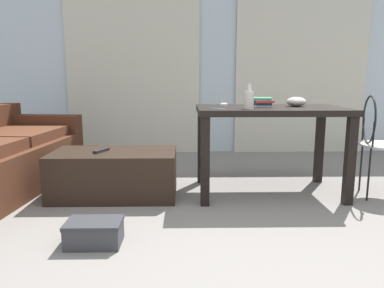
# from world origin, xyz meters

# --- Properties ---
(ground_plane) EXTENTS (8.04, 8.04, 0.00)m
(ground_plane) POSITION_xyz_m (0.00, 1.27, 0.00)
(ground_plane) COLOR gray
(wall_back) EXTENTS (5.92, 0.10, 2.58)m
(wall_back) POSITION_xyz_m (0.00, 3.35, 1.29)
(wall_back) COLOR silver
(wall_back) RESTS_ON ground
(curtains) EXTENTS (4.05, 0.03, 2.35)m
(curtains) POSITION_xyz_m (0.00, 3.26, 1.18)
(curtains) COLOR beige
(curtains) RESTS_ON ground
(coffee_table) EXTENTS (1.05, 0.57, 0.39)m
(coffee_table) POSITION_xyz_m (-1.05, 1.35, 0.20)
(coffee_table) COLOR black
(coffee_table) RESTS_ON ground
(craft_table) EXTENTS (1.25, 0.76, 0.76)m
(craft_table) POSITION_xyz_m (0.29, 1.42, 0.65)
(craft_table) COLOR black
(craft_table) RESTS_ON ground
(wire_chair) EXTENTS (0.41, 0.44, 0.87)m
(wire_chair) POSITION_xyz_m (1.18, 1.29, 0.53)
(wire_chair) COLOR silver
(wire_chair) RESTS_ON ground
(bottle_near) EXTENTS (0.08, 0.08, 0.20)m
(bottle_near) POSITION_xyz_m (0.07, 1.21, 0.84)
(bottle_near) COLOR beige
(bottle_near) RESTS_ON craft_table
(bowl) EXTENTS (0.17, 0.17, 0.08)m
(bowl) POSITION_xyz_m (0.53, 1.47, 0.81)
(bowl) COLOR beige
(bowl) RESTS_ON craft_table
(book_stack) EXTENTS (0.25, 0.30, 0.08)m
(book_stack) POSITION_xyz_m (0.22, 1.49, 0.81)
(book_stack) COLOR silver
(book_stack) RESTS_ON craft_table
(tv_remote_on_table) EXTENTS (0.08, 0.17, 0.02)m
(tv_remote_on_table) POSITION_xyz_m (-0.09, 1.56, 0.77)
(tv_remote_on_table) COLOR #B7B7B2
(tv_remote_on_table) RESTS_ON craft_table
(scissors) EXTENTS (0.12, 0.08, 0.00)m
(scissors) POSITION_xyz_m (-0.19, 1.22, 0.77)
(scissors) COLOR #9EA0A5
(scissors) RESTS_ON craft_table
(tv_remote_primary) EXTENTS (0.11, 0.18, 0.02)m
(tv_remote_primary) POSITION_xyz_m (-1.15, 1.33, 0.40)
(tv_remote_primary) COLOR #232326
(tv_remote_primary) RESTS_ON coffee_table
(shoebox) EXTENTS (0.34, 0.22, 0.15)m
(shoebox) POSITION_xyz_m (-1.00, 0.40, 0.08)
(shoebox) COLOR #38383D
(shoebox) RESTS_ON ground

